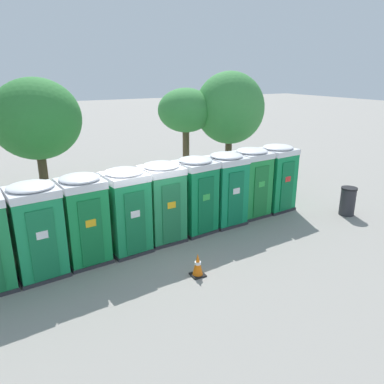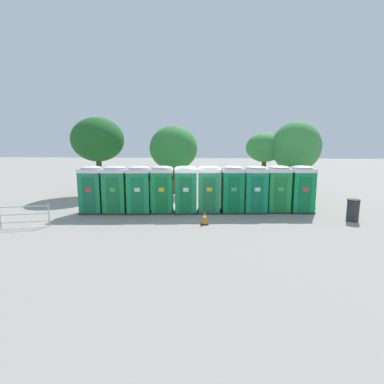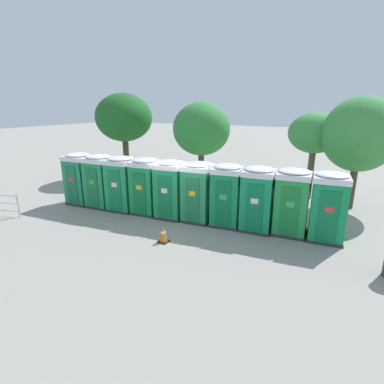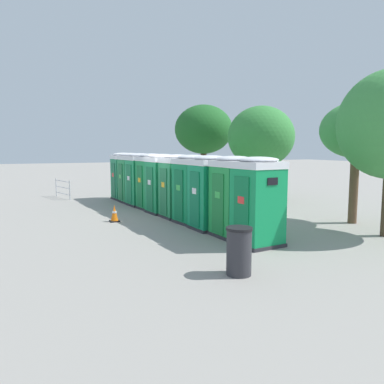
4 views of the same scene
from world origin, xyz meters
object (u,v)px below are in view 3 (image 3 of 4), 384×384
object	(u,v)px
portapotty_6	(227,195)
street_tree_0	(360,135)
street_tree_1	(315,134)
portapotty_5	(198,192)
portapotty_2	(122,183)
portapotty_0	(80,178)
portapotty_3	(146,186)
portapotty_1	(100,181)
portapotty_4	(170,189)
portapotty_9	(328,206)
traffic_cone	(163,234)
portapotty_8	(292,202)
street_tree_3	(124,118)
street_tree_2	(201,129)
portapotty_7	(258,199)

from	to	relation	value
portapotty_6	street_tree_0	size ratio (longest dim) A/B	0.49
street_tree_1	portapotty_5	bearing A→B (deg)	-124.00
portapotty_5	street_tree_0	distance (m)	7.82
portapotty_2	street_tree_1	xyz separation A→B (m)	(7.48, 5.97, 2.11)
portapotty_0	portapotty_3	size ratio (longest dim) A/B	1.00
portapotty_0	portapotty_1	bearing A→B (deg)	4.33
portapotty_2	portapotty_4	bearing A→B (deg)	5.61
portapotty_9	traffic_cone	xyz separation A→B (m)	(-5.12, -2.98, -0.97)
portapotty_8	street_tree_3	distance (m)	12.99
portapotty_1	street_tree_2	size ratio (longest dim) A/B	0.51
portapotty_6	street_tree_0	bearing A→B (deg)	46.57
portapotty_3	portapotty_9	bearing A→B (deg)	5.57
portapotty_0	street_tree_1	bearing A→B (deg)	31.72
portapotty_8	street_tree_0	world-z (taller)	street_tree_0
street_tree_3	portapotty_2	bearing A→B (deg)	-51.83
portapotty_2	portapotty_0	bearing A→B (deg)	-175.53
portapotty_2	portapotty_6	bearing A→B (deg)	6.30
street_tree_2	portapotty_0	bearing A→B (deg)	-118.51
portapotty_1	traffic_cone	world-z (taller)	portapotty_1
portapotty_3	street_tree_1	distance (m)	8.77
portapotty_2	street_tree_0	xyz separation A→B (m)	(9.46, 5.28, 2.20)
street_tree_0	street_tree_1	bearing A→B (deg)	160.54
portapotty_3	street_tree_3	distance (m)	8.18
portapotty_7	traffic_cone	xyz separation A→B (m)	(-2.63, -2.70, -0.97)
portapotty_3	street_tree_0	size ratio (longest dim) A/B	0.49
portapotty_0	portapotty_7	world-z (taller)	same
portapotty_6	portapotty_7	size ratio (longest dim) A/B	1.00
portapotty_4	street_tree_2	distance (m)	6.54
portapotty_3	street_tree_1	xyz separation A→B (m)	(6.24, 5.79, 2.11)
portapotty_7	portapotty_1	bearing A→B (deg)	-174.37
street_tree_0	traffic_cone	xyz separation A→B (m)	(-5.85, -7.34, -3.18)
portapotty_0	portapotty_5	distance (m)	6.27
portapotty_9	street_tree_2	world-z (taller)	street_tree_2
portapotty_3	street_tree_1	size ratio (longest dim) A/B	0.57
portapotty_6	portapotty_7	xyz separation A→B (m)	(1.25, 0.09, -0.00)
portapotty_1	portapotty_0	bearing A→B (deg)	-175.67
portapotty_7	portapotty_2	bearing A→B (deg)	-174.17
traffic_cone	portapotty_9	bearing A→B (deg)	30.17
portapotty_2	portapotty_6	xyz separation A→B (m)	(4.99, 0.55, 0.00)
portapotty_8	portapotty_9	xyz separation A→B (m)	(1.26, 0.05, -0.00)
portapotty_8	street_tree_1	xyz separation A→B (m)	(0.00, 5.12, 2.11)
street_tree_2	portapotty_5	bearing A→B (deg)	-64.97
street_tree_2	portapotty_4	bearing A→B (deg)	-76.14
portapotty_3	portapotty_4	bearing A→B (deg)	2.98
portapotty_0	portapotty_9	size ratio (longest dim) A/B	1.00
portapotty_0	street_tree_2	xyz separation A→B (m)	(3.51, 6.47, 2.07)
street_tree_2	traffic_cone	xyz separation A→B (m)	(2.60, -8.34, -3.05)
portapotty_3	traffic_cone	xyz separation A→B (m)	(2.37, -2.25, -0.97)
portapotty_6	portapotty_4	bearing A→B (deg)	-173.02
portapotty_3	portapotty_4	distance (m)	1.26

